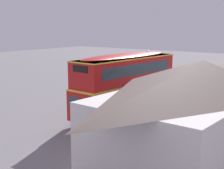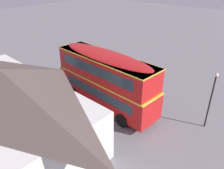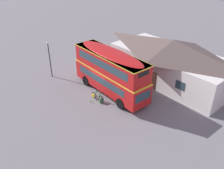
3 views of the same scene
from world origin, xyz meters
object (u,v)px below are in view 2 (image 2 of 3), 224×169
(water_bottle_clear_plastic, at_px, (121,94))
(water_bottle_green_metal, at_px, (126,92))
(touring_bicycle, at_px, (120,92))
(backpack_on_ground, at_px, (114,90))
(street_lamp, at_px, (212,95))
(double_decker_bus, at_px, (106,78))

(water_bottle_clear_plastic, xyz_separation_m, water_bottle_green_metal, (-0.09, -0.59, 0.01))
(touring_bicycle, relative_size, backpack_on_ground, 2.98)
(water_bottle_clear_plastic, bearing_deg, street_lamp, -176.82)
(street_lamp, bearing_deg, double_decker_bus, 19.32)
(touring_bicycle, bearing_deg, street_lamp, -175.29)
(water_bottle_green_metal, xyz_separation_m, street_lamp, (-7.70, 0.16, 2.66))
(double_decker_bus, distance_m, backpack_on_ground, 3.31)
(touring_bicycle, bearing_deg, double_decker_bus, 93.52)
(backpack_on_ground, height_order, water_bottle_green_metal, backpack_on_ground)
(double_decker_bus, distance_m, water_bottle_clear_plastic, 3.41)
(double_decker_bus, bearing_deg, water_bottle_clear_plastic, -87.54)
(touring_bicycle, distance_m, water_bottle_green_metal, 0.85)
(double_decker_bus, height_order, backpack_on_ground, double_decker_bus)
(water_bottle_clear_plastic, distance_m, street_lamp, 8.24)
(water_bottle_clear_plastic, height_order, water_bottle_green_metal, water_bottle_green_metal)
(touring_bicycle, xyz_separation_m, street_lamp, (-7.81, -0.64, 2.39))
(water_bottle_clear_plastic, distance_m, water_bottle_green_metal, 0.59)
(double_decker_bus, relative_size, water_bottle_clear_plastic, 47.28)
(touring_bicycle, height_order, backpack_on_ground, touring_bicycle)
(water_bottle_clear_plastic, relative_size, water_bottle_green_metal, 0.92)
(touring_bicycle, relative_size, water_bottle_clear_plastic, 8.37)
(water_bottle_clear_plastic, bearing_deg, backpack_on_ground, 6.66)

